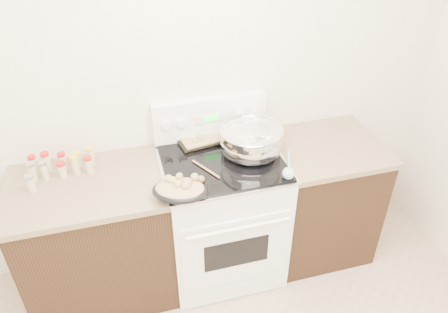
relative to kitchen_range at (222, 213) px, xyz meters
name	(u,v)px	position (x,y,z in m)	size (l,w,h in m)	color
room_shell	(237,248)	(-0.35, -1.42, 1.21)	(4.10, 3.60, 2.75)	silver
counter_left	(98,239)	(-0.83, 0.01, -0.03)	(0.93, 0.67, 0.92)	black
counter_right	(318,197)	(0.73, 0.01, -0.03)	(0.73, 0.67, 0.92)	black
kitchen_range	(222,213)	(0.00, 0.00, 0.00)	(0.78, 0.73, 1.22)	white
mixing_bowl	(251,141)	(0.20, 0.01, 0.54)	(0.45, 0.45, 0.23)	silver
roasting_pan	(180,189)	(-0.32, -0.28, 0.50)	(0.37, 0.32, 0.12)	black
baking_sheet	(206,135)	(-0.04, 0.28, 0.47)	(0.45, 0.35, 0.06)	black
wooden_spoon	(203,176)	(-0.16, -0.15, 0.46)	(0.14, 0.23, 0.04)	#996F46
blue_ladle	(289,171)	(0.34, -0.27, 0.49)	(0.13, 0.25, 0.09)	#84B4C4
spice_jars	(58,166)	(-0.98, 0.14, 0.49)	(0.38, 0.24, 0.13)	#BFB28C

